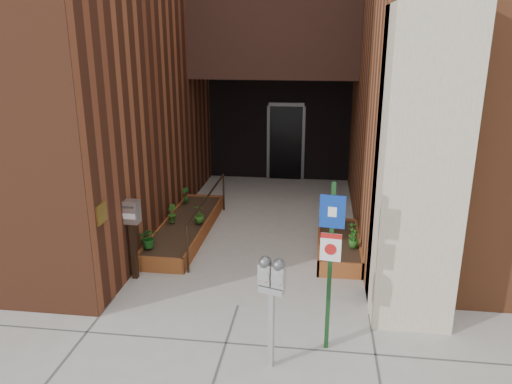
% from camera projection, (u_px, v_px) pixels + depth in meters
% --- Properties ---
extents(ground, '(80.00, 80.00, 0.00)m').
position_uv_depth(ground, '(238.00, 305.00, 7.74)').
color(ground, '#9E9991').
rests_on(ground, ground).
extents(planter_left, '(0.90, 3.60, 0.30)m').
position_uv_depth(planter_left, '(186.00, 229.00, 10.44)').
color(planter_left, brown).
rests_on(planter_left, ground).
extents(planter_right, '(0.80, 2.20, 0.30)m').
position_uv_depth(planter_right, '(339.00, 246.00, 9.58)').
color(planter_right, brown).
rests_on(planter_right, ground).
extents(handrail, '(0.04, 3.34, 0.90)m').
position_uv_depth(handrail, '(208.00, 203.00, 10.15)').
color(handrail, black).
rests_on(handrail, ground).
extents(parking_meter, '(0.35, 0.21, 1.50)m').
position_uv_depth(parking_meter, '(272.00, 283.00, 5.99)').
color(parking_meter, '#A7A7AA').
rests_on(parking_meter, ground).
extents(sign_post, '(0.32, 0.09, 2.32)m').
position_uv_depth(sign_post, '(331.00, 250.00, 6.26)').
color(sign_post, '#143818').
rests_on(sign_post, ground).
extents(payment_dropbox, '(0.29, 0.22, 1.41)m').
position_uv_depth(payment_dropbox, '(132.00, 223.00, 8.31)').
color(payment_dropbox, black).
rests_on(payment_dropbox, ground).
extents(shrub_left_a, '(0.43, 0.43, 0.39)m').
position_uv_depth(shrub_left_a, '(149.00, 237.00, 9.05)').
color(shrub_left_a, '#1A5919').
rests_on(shrub_left_a, planter_left).
extents(shrub_left_b, '(0.28, 0.28, 0.38)m').
position_uv_depth(shrub_left_b, '(171.00, 213.00, 10.29)').
color(shrub_left_b, '#2D621C').
rests_on(shrub_left_b, planter_left).
extents(shrub_left_c, '(0.28, 0.28, 0.38)m').
position_uv_depth(shrub_left_c, '(199.00, 214.00, 10.26)').
color(shrub_left_c, '#295C1A').
rests_on(shrub_left_c, planter_left).
extents(shrub_left_d, '(0.29, 0.29, 0.39)m').
position_uv_depth(shrub_left_d, '(185.00, 195.00, 11.44)').
color(shrub_left_d, '#195317').
rests_on(shrub_left_d, planter_left).
extents(shrub_right_a, '(0.25, 0.25, 0.35)m').
position_uv_depth(shrub_right_a, '(354.00, 238.00, 9.08)').
color(shrub_right_a, '#235E1B').
rests_on(shrub_right_a, planter_right).
extents(shrub_right_b, '(0.24, 0.24, 0.37)m').
position_uv_depth(shrub_right_b, '(352.00, 231.00, 9.39)').
color(shrub_right_b, '#275418').
rests_on(shrub_right_b, planter_right).
extents(shrub_right_c, '(0.36, 0.36, 0.32)m').
position_uv_depth(shrub_right_c, '(333.00, 214.00, 10.35)').
color(shrub_right_c, '#18571C').
rests_on(shrub_right_c, planter_right).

